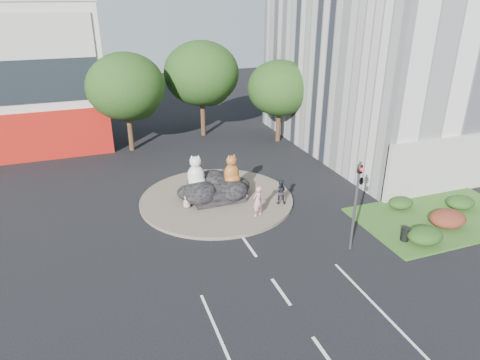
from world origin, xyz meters
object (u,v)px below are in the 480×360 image
Objects in this scene: cat_white at (196,171)px; litter_bin at (405,234)px; cat_tabby at (231,169)px; kitten_white at (244,192)px; kitten_calico at (187,201)px; pedestrian_dark at (280,192)px; pedestrian_pink at (258,201)px.

cat_white is 12.99m from litter_bin.
cat_tabby is 2.20× the size of kitten_white.
cat_tabby is 2.31× the size of kitten_calico.
cat_white is at bearing -2.57° from pedestrian_dark.
pedestrian_dark is at bearing -173.08° from pedestrian_pink.
pedestrian_dark is 7.82m from litter_bin.
kitten_white is 2.45m from pedestrian_dark.
pedestrian_pink is at bearing 53.50° from pedestrian_dark.
cat_white is 2.32m from cat_tabby.
litter_bin is at bearing -58.92° from kitten_white.
kitten_white is at bearing -60.63° from cat_tabby.
pedestrian_dark is (1.90, -1.50, 0.35)m from kitten_white.
pedestrian_dark is at bearing -54.24° from cat_tabby.
pedestrian_pink is 1.20× the size of pedestrian_dark.
litter_bin is at bearing -25.45° from cat_white.
kitten_calico is 0.95× the size of kitten_white.
pedestrian_pink reaches higher than litter_bin.
cat_white reaches higher than pedestrian_dark.
kitten_white is (0.61, -0.65, -1.45)m from cat_tabby.
kitten_calico is 12.92m from litter_bin.
pedestrian_pink is 2.25m from pedestrian_dark.
kitten_calico is at bearing 178.29° from cat_tabby.
litter_bin is at bearing 2.77° from kitten_calico.
kitten_calico is (-0.92, -1.04, -1.52)m from cat_white.
pedestrian_pink reaches higher than kitten_white.
cat_tabby is 3.48m from pedestrian_dark.
cat_tabby is 3.60m from kitten_calico.
pedestrian_pink is at bearing -100.20° from kitten_white.
litter_bin is (6.56, -5.23, -0.66)m from pedestrian_pink.
kitten_calico is at bearing 10.59° from pedestrian_dark.
kitten_calico is 1.13× the size of litter_bin.
cat_tabby is at bearing 8.86° from cat_white.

